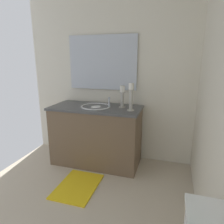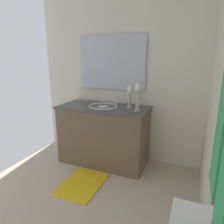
{
  "view_description": "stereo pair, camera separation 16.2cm",
  "coord_description": "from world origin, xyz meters",
  "px_view_note": "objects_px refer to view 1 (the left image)",
  "views": [
    {
      "loc": [
        1.43,
        0.89,
        1.45
      ],
      "look_at": [
        -0.14,
        0.41,
        1.01
      ],
      "focal_mm": 32.49,
      "sensor_mm": 36.0,
      "label": 1
    },
    {
      "loc": [
        1.37,
        1.04,
        1.45
      ],
      "look_at": [
        -0.14,
        0.41,
        1.01
      ],
      "focal_mm": 32.49,
      "sensor_mm": 36.0,
      "label": 2
    }
  ],
  "objects_px": {
    "candle_holder_tall": "(131,96)",
    "sink_basin": "(96,109)",
    "bath_mat": "(78,186)",
    "candle_holder_short": "(122,96)",
    "vanity_cabinet": "(96,135)",
    "mirror": "(102,63)"
  },
  "relations": [
    {
      "from": "candle_holder_short",
      "to": "bath_mat",
      "type": "bearing_deg",
      "value": -27.75
    },
    {
      "from": "vanity_cabinet",
      "to": "mirror",
      "type": "distance_m",
      "value": 1.02
    },
    {
      "from": "mirror",
      "to": "candle_holder_short",
      "type": "height_order",
      "value": "mirror"
    },
    {
      "from": "mirror",
      "to": "candle_holder_tall",
      "type": "relative_size",
      "value": 2.89
    },
    {
      "from": "vanity_cabinet",
      "to": "sink_basin",
      "type": "relative_size",
      "value": 3.06
    },
    {
      "from": "candle_holder_short",
      "to": "candle_holder_tall",
      "type": "bearing_deg",
      "value": 48.02
    },
    {
      "from": "candle_holder_short",
      "to": "vanity_cabinet",
      "type": "bearing_deg",
      "value": -82.29
    },
    {
      "from": "vanity_cabinet",
      "to": "candle_holder_tall",
      "type": "bearing_deg",
      "value": 80.97
    },
    {
      "from": "candle_holder_short",
      "to": "bath_mat",
      "type": "xyz_separation_m",
      "value": [
        0.67,
        -0.35,
        -0.96
      ]
    },
    {
      "from": "vanity_cabinet",
      "to": "mirror",
      "type": "xyz_separation_m",
      "value": [
        -0.28,
        0.0,
        0.98
      ]
    },
    {
      "from": "vanity_cabinet",
      "to": "candle_holder_short",
      "type": "bearing_deg",
      "value": 97.71
    },
    {
      "from": "vanity_cabinet",
      "to": "mirror",
      "type": "bearing_deg",
      "value": 179.99
    },
    {
      "from": "bath_mat",
      "to": "candle_holder_tall",
      "type": "bearing_deg",
      "value": 137.83
    },
    {
      "from": "bath_mat",
      "to": "mirror",
      "type": "bearing_deg",
      "value": 180.0
    },
    {
      "from": "sink_basin",
      "to": "candle_holder_tall",
      "type": "height_order",
      "value": "candle_holder_tall"
    },
    {
      "from": "candle_holder_tall",
      "to": "bath_mat",
      "type": "distance_m",
      "value": 1.24
    },
    {
      "from": "candle_holder_tall",
      "to": "sink_basin",
      "type": "bearing_deg",
      "value": -99.05
    },
    {
      "from": "sink_basin",
      "to": "bath_mat",
      "type": "relative_size",
      "value": 0.67
    },
    {
      "from": "mirror",
      "to": "bath_mat",
      "type": "xyz_separation_m",
      "value": [
        0.91,
        -0.0,
        -1.38
      ]
    },
    {
      "from": "mirror",
      "to": "vanity_cabinet",
      "type": "bearing_deg",
      "value": -0.01
    },
    {
      "from": "sink_basin",
      "to": "vanity_cabinet",
      "type": "bearing_deg",
      "value": -90.0
    },
    {
      "from": "sink_basin",
      "to": "candle_holder_short",
      "type": "distance_m",
      "value": 0.41
    }
  ]
}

